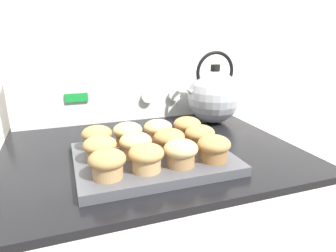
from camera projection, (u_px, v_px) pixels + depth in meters
The scene contains 16 objects.
wall_back at pixel (120, 31), 1.05m from camera, with size 8.00×0.05×2.40m.
control_panel at pixel (126, 96), 1.07m from camera, with size 0.76×0.07×0.17m.
muffin_pan at pixel (153, 158), 0.73m from camera, with size 0.37×0.29×0.02m.
muffin_r0_c0 at pixel (107, 163), 0.60m from camera, with size 0.08×0.08×0.06m.
muffin_r0_c1 at pixel (146, 157), 0.63m from camera, with size 0.08×0.08×0.06m.
muffin_r0_c2 at pixel (181, 152), 0.66m from camera, with size 0.08×0.08×0.06m.
muffin_r0_c3 at pixel (214, 147), 0.68m from camera, with size 0.08×0.08×0.06m.
muffin_r1_c0 at pixel (100, 148), 0.68m from camera, with size 0.08×0.08×0.06m.
muffin_r1_c1 at pixel (136, 144), 0.70m from camera, with size 0.08×0.08×0.06m.
muffin_r1_c2 at pixel (169, 140), 0.73m from camera, with size 0.08×0.08×0.06m.
muffin_r1_c3 at pixel (200, 136), 0.76m from camera, with size 0.08×0.08×0.06m.
muffin_r2_c0 at pixel (97, 137), 0.75m from camera, with size 0.08×0.08×0.06m.
muffin_r2_c1 at pixel (128, 133), 0.78m from camera, with size 0.08×0.08×0.06m.
muffin_r2_c2 at pixel (158, 130), 0.80m from camera, with size 0.08×0.08×0.06m.
muffin_r2_c3 at pixel (187, 127), 0.83m from camera, with size 0.08×0.08×0.06m.
tea_kettle at pixel (214, 96), 1.03m from camera, with size 0.21×0.18×0.25m.
Camera 1 is at (-0.21, -0.41, 1.20)m, focal length 32.00 mm.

